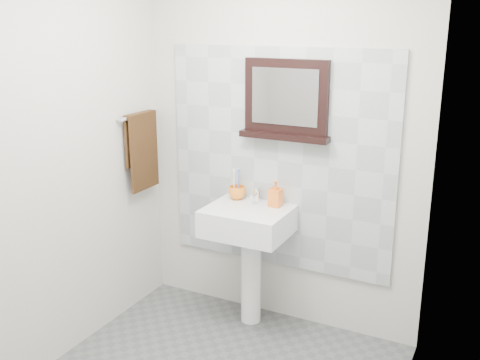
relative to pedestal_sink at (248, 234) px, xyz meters
name	(u,v)px	position (x,y,z in m)	size (l,w,h in m)	color
back_wall	(280,146)	(0.12, 0.23, 0.57)	(2.00, 0.01, 2.50)	beige
front_wall	(21,274)	(0.12, -1.97, 0.57)	(2.00, 0.01, 2.50)	beige
left_wall	(47,166)	(-0.88, -0.87, 0.57)	(0.01, 2.20, 2.50)	beige
right_wall	(394,220)	(1.12, -0.87, 0.57)	(0.01, 2.20, 2.50)	beige
splashback	(279,161)	(0.12, 0.21, 0.47)	(1.60, 0.02, 1.50)	#A9B2B7
pedestal_sink	(248,234)	(0.00, 0.00, 0.00)	(0.55, 0.44, 0.96)	white
toothbrush_cup	(237,193)	(-0.15, 0.13, 0.23)	(0.12, 0.12, 0.09)	orange
toothbrushes	(237,182)	(-0.16, 0.13, 0.31)	(0.05, 0.04, 0.21)	white
soap_dispenser	(276,193)	(0.15, 0.11, 0.27)	(0.08, 0.08, 0.18)	#FF4E1E
framed_mirror	(286,102)	(0.18, 0.19, 0.88)	(0.61, 0.11, 0.52)	black
towel_bar	(140,116)	(-0.83, -0.04, 0.75)	(0.07, 0.40, 0.03)	silver
hand_towel	(142,145)	(-0.82, -0.04, 0.54)	(0.06, 0.30, 0.55)	black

